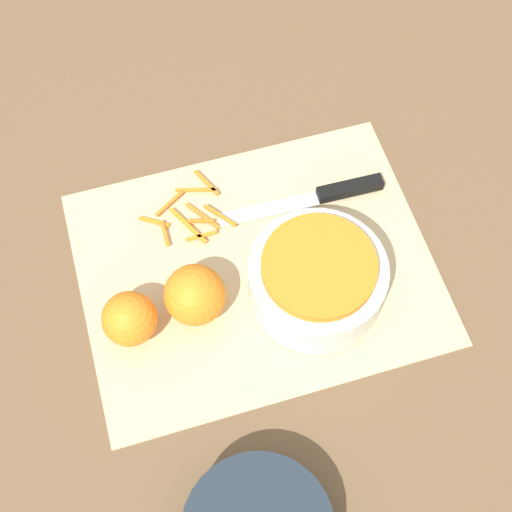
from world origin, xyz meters
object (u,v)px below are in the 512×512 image
at_px(bowl_speckled, 317,278).
at_px(knife, 331,193).
at_px(orange_right, 130,319).
at_px(orange_left, 195,295).

bearing_deg(bowl_speckled, knife, -116.96).
bearing_deg(orange_right, orange_left, -175.72).
bearing_deg(orange_right, knife, -158.88).
bearing_deg(knife, bowl_speckled, 64.50).
height_order(knife, orange_right, orange_right).
bearing_deg(orange_left, orange_right, 4.28).
relative_size(bowl_speckled, knife, 0.74).
bearing_deg(orange_right, bowl_speckled, 176.30).
xyz_separation_m(knife, orange_left, (0.23, 0.11, 0.03)).
height_order(bowl_speckled, orange_left, bowl_speckled).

